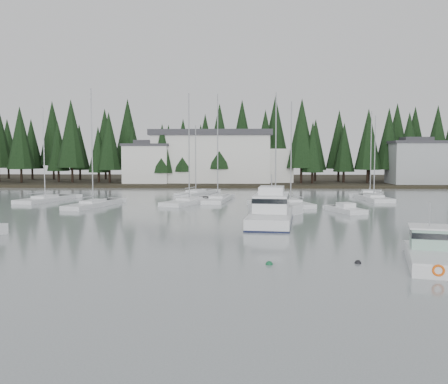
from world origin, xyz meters
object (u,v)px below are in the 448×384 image
object	(u,v)px
harbor_inn	(221,157)
sailboat_1	(275,208)
cabin_cruiser_center	(271,214)
house_west	(147,163)
sailboat_13	(291,204)
sailboat_8	(93,206)
sailboat_12	(218,200)
house_east_a	(416,162)
lobster_boat_teal	(430,256)
sailboat_9	(45,201)
sailboat_6	(189,203)
sailboat_10	(370,195)
sailboat_0	(196,194)
sailboat_11	(374,200)
runabout_1	(346,211)

from	to	relation	value
harbor_inn	sailboat_1	distance (m)	48.36
cabin_cruiser_center	sailboat_1	xyz separation A→B (m)	(1.21, 12.03, -0.69)
house_west	harbor_inn	bearing A→B (deg)	12.52
cabin_cruiser_center	sailboat_13	world-z (taller)	sailboat_13
sailboat_8	sailboat_12	xyz separation A→B (m)	(14.79, 7.52, -0.00)
house_east_a	harbor_inn	xyz separation A→B (m)	(-38.96, 4.34, 0.87)
cabin_cruiser_center	sailboat_1	world-z (taller)	sailboat_1
house_west	sailboat_12	distance (m)	38.38
lobster_boat_teal	sailboat_9	bearing A→B (deg)	59.73
sailboat_1	sailboat_12	distance (m)	11.83
sailboat_1	sailboat_9	size ratio (longest dim) A/B	1.05
harbor_inn	sailboat_6	distance (m)	41.71
lobster_boat_teal	sailboat_10	size ratio (longest dim) A/B	0.55
harbor_inn	sailboat_0	size ratio (longest dim) A/B	2.59
sailboat_12	cabin_cruiser_center	bearing A→B (deg)	-157.50
house_east_a	sailboat_10	bearing A→B (deg)	-122.87
sailboat_10	sailboat_11	size ratio (longest dim) A/B	1.11
cabin_cruiser_center	runabout_1	distance (m)	12.37
sailboat_0	sailboat_13	distance (m)	20.43
sailboat_6	runabout_1	distance (m)	20.34
cabin_cruiser_center	house_east_a	bearing A→B (deg)	-23.17
sailboat_1	sailboat_8	bearing A→B (deg)	65.97
cabin_cruiser_center	sailboat_12	xyz separation A→B (m)	(-5.94, 21.46, -0.69)
cabin_cruiser_center	lobster_boat_teal	world-z (taller)	cabin_cruiser_center
sailboat_1	sailboat_9	bearing A→B (deg)	55.33
sailboat_6	sailboat_11	distance (m)	25.56
house_west	sailboat_1	distance (m)	49.94
sailboat_0	sailboat_6	distance (m)	13.90
lobster_boat_teal	sailboat_8	xyz separation A→B (m)	(-28.80, 31.07, -0.39)
cabin_cruiser_center	house_west	bearing A→B (deg)	28.47
cabin_cruiser_center	sailboat_6	xyz separation A→B (m)	(-9.44, 18.11, -0.70)
sailboat_1	harbor_inn	bearing A→B (deg)	-9.24
house_west	house_east_a	world-z (taller)	house_east_a
sailboat_9	sailboat_11	size ratio (longest dim) A/B	1.09
sailboat_13	cabin_cruiser_center	bearing A→B (deg)	152.29
house_east_a	cabin_cruiser_center	world-z (taller)	house_east_a
harbor_inn	lobster_boat_teal	world-z (taller)	harbor_inn
sailboat_8	sailboat_12	bearing A→B (deg)	-50.12
harbor_inn	house_west	bearing A→B (deg)	-167.48
harbor_inn	sailboat_1	xyz separation A→B (m)	(8.19, -47.32, -5.70)
sailboat_13	runabout_1	xyz separation A→B (m)	(5.24, -7.64, 0.06)
sailboat_0	sailboat_6	world-z (taller)	sailboat_6
harbor_inn	sailboat_9	size ratio (longest dim) A/B	2.24
sailboat_6	sailboat_10	xyz separation A→B (m)	(26.69, 14.10, 0.00)
sailboat_6	sailboat_10	world-z (taller)	sailboat_6
harbor_inn	sailboat_12	bearing A→B (deg)	-88.42
sailboat_0	sailboat_8	distance (m)	21.07
harbor_inn	sailboat_13	size ratio (longest dim) A/B	2.21
harbor_inn	lobster_boat_teal	xyz separation A→B (m)	(15.05, -76.48, -5.31)
lobster_boat_teal	sailboat_13	xyz separation A→B (m)	(-4.66, 33.60, -0.40)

